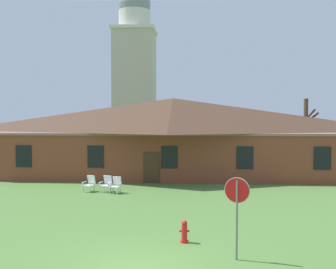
{
  "coord_description": "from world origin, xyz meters",
  "views": [
    {
      "loc": [
        1.65,
        -11.28,
        4.44
      ],
      "look_at": [
        0.31,
        9.12,
        3.55
      ],
      "focal_mm": 42.49,
      "sensor_mm": 36.0,
      "label": 1
    }
  ],
  "objects_px": {
    "lawn_chair_near_door": "(106,183)",
    "fire_hydrant": "(184,232)",
    "lawn_chair_by_porch": "(90,183)",
    "lawn_chair_left_end": "(116,185)",
    "stop_sign": "(237,201)"
  },
  "relations": [
    {
      "from": "lawn_chair_left_end",
      "to": "fire_hydrant",
      "type": "relative_size",
      "value": 1.21
    },
    {
      "from": "lawn_chair_near_door",
      "to": "fire_hydrant",
      "type": "distance_m",
      "value": 10.52
    },
    {
      "from": "lawn_chair_near_door",
      "to": "fire_hydrant",
      "type": "relative_size",
      "value": 1.21
    },
    {
      "from": "lawn_chair_near_door",
      "to": "fire_hydrant",
      "type": "height_order",
      "value": "lawn_chair_near_door"
    },
    {
      "from": "lawn_chair_by_porch",
      "to": "lawn_chair_near_door",
      "type": "bearing_deg",
      "value": 0.14
    },
    {
      "from": "lawn_chair_near_door",
      "to": "lawn_chair_left_end",
      "type": "xyz_separation_m",
      "value": [
        0.64,
        -0.37,
        0.0
      ]
    },
    {
      "from": "stop_sign",
      "to": "lawn_chair_by_porch",
      "type": "relative_size",
      "value": 2.7
    },
    {
      "from": "lawn_chair_near_door",
      "to": "lawn_chair_left_end",
      "type": "relative_size",
      "value": 1.0
    },
    {
      "from": "stop_sign",
      "to": "lawn_chair_near_door",
      "type": "distance_m",
      "value": 12.81
    },
    {
      "from": "lawn_chair_left_end",
      "to": "fire_hydrant",
      "type": "height_order",
      "value": "lawn_chair_left_end"
    },
    {
      "from": "stop_sign",
      "to": "fire_hydrant",
      "type": "distance_m",
      "value": 2.74
    },
    {
      "from": "lawn_chair_by_porch",
      "to": "lawn_chair_near_door",
      "type": "relative_size",
      "value": 1.0
    },
    {
      "from": "lawn_chair_by_porch",
      "to": "lawn_chair_left_end",
      "type": "distance_m",
      "value": 1.7
    },
    {
      "from": "lawn_chair_by_porch",
      "to": "lawn_chair_left_end",
      "type": "xyz_separation_m",
      "value": [
        1.66,
        -0.37,
        0.0
      ]
    },
    {
      "from": "lawn_chair_left_end",
      "to": "fire_hydrant",
      "type": "bearing_deg",
      "value": -64.69
    }
  ]
}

